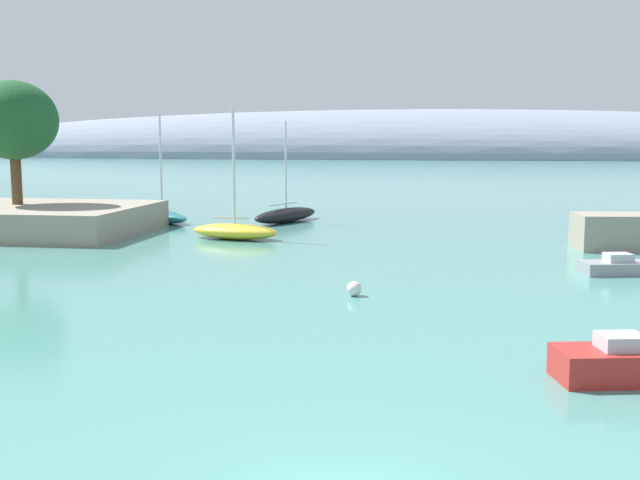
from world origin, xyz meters
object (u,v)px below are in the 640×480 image
sailboat_yellow_mid_mooring (235,230)px  mooring_buoy_white (354,289)px  sailboat_black_near_shore (286,215)px  motorboat_grey_outer (632,267)px  tree_clump_shore (13,121)px  sailboat_teal_outer_mooring (162,216)px

sailboat_yellow_mid_mooring → mooring_buoy_white: sailboat_yellow_mid_mooring is taller
sailboat_yellow_mid_mooring → mooring_buoy_white: size_ratio=13.49×
sailboat_yellow_mid_mooring → sailboat_black_near_shore: bearing=95.7°
sailboat_black_near_shore → motorboat_grey_outer: sailboat_black_near_shore is taller
sailboat_black_near_shore → sailboat_yellow_mid_mooring: sailboat_yellow_mid_mooring is taller
tree_clump_shore → mooring_buoy_white: size_ratio=13.84×
tree_clump_shore → mooring_buoy_white: tree_clump_shore is taller
sailboat_yellow_mid_mooring → sailboat_teal_outer_mooring: bearing=145.8°
mooring_buoy_white → sailboat_yellow_mid_mooring: bearing=120.2°
sailboat_teal_outer_mooring → mooring_buoy_white: bearing=165.7°
sailboat_yellow_mid_mooring → mooring_buoy_white: 18.90m
motorboat_grey_outer → sailboat_yellow_mid_mooring: bearing=-35.8°
sailboat_yellow_mid_mooring → sailboat_teal_outer_mooring: 11.80m
sailboat_yellow_mid_mooring → mooring_buoy_white: bearing=-47.2°
sailboat_black_near_shore → sailboat_teal_outer_mooring: sailboat_teal_outer_mooring is taller
tree_clump_shore → motorboat_grey_outer: bearing=-15.9°
sailboat_teal_outer_mooring → motorboat_grey_outer: 34.84m
sailboat_teal_outer_mooring → motorboat_grey_outer: sailboat_teal_outer_mooring is taller
sailboat_black_near_shore → motorboat_grey_outer: 28.31m
mooring_buoy_white → motorboat_grey_outer: bearing=30.0°
sailboat_yellow_mid_mooring → mooring_buoy_white: (9.52, -16.32, -0.26)m
tree_clump_shore → mooring_buoy_white: bearing=-35.3°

